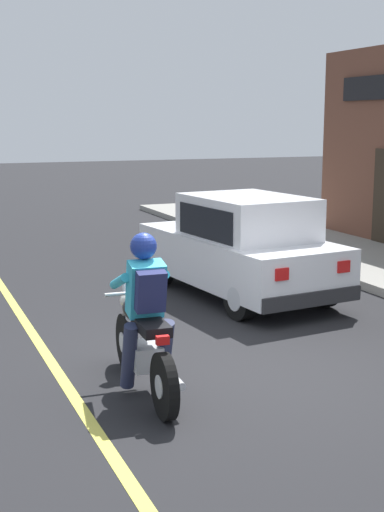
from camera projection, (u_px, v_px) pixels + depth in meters
ground_plane at (237, 372)px, 7.70m from camera, size 80.00×80.00×0.00m
lane_stripe at (23, 319)px, 9.75m from camera, size 0.12×19.80×0.01m
motorcycle_with_rider at (144, 327)px, 7.00m from camera, size 0.57×2.02×1.62m
car_hatchback at (240, 247)px, 10.89m from camera, size 2.02×3.93×1.57m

